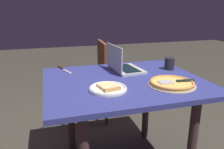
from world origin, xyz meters
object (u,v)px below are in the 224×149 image
at_px(table_knife, 63,69).
at_px(drink_cup, 169,64).
at_px(pizza_tray, 172,83).
at_px(chair_near, 92,76).
at_px(pizza_plate, 108,88).
at_px(laptop, 123,66).
at_px(dining_table, 124,93).

relative_size(table_knife, drink_cup, 2.47).
bearing_deg(pizza_tray, drink_cup, 62.21).
bearing_deg(chair_near, pizza_plate, -95.77).
height_order(laptop, pizza_plate, laptop).
height_order(pizza_plate, drink_cup, drink_cup).
bearing_deg(dining_table, chair_near, 93.62).
xyz_separation_m(dining_table, drink_cup, (0.46, 0.15, 0.16)).
relative_size(pizza_plate, chair_near, 0.27).
height_order(pizza_plate, table_knife, pizza_plate).
height_order(dining_table, chair_near, chair_near).
xyz_separation_m(dining_table, chair_near, (-0.06, 0.92, -0.13)).
relative_size(pizza_plate, table_knife, 0.99).
bearing_deg(table_knife, dining_table, -44.60).
relative_size(dining_table, pizza_tray, 3.56).
bearing_deg(pizza_tray, pizza_plate, 175.59).
distance_m(laptop, chair_near, 0.77).
bearing_deg(pizza_tray, chair_near, 106.03).
bearing_deg(drink_cup, pizza_plate, -152.32).
bearing_deg(pizza_plate, dining_table, 46.96).
relative_size(pizza_tray, table_knife, 1.30).
relative_size(drink_cup, chair_near, 0.11).
relative_size(pizza_plate, pizza_tray, 0.76).
xyz_separation_m(dining_table, pizza_tray, (0.27, -0.21, 0.13)).
distance_m(pizza_plate, pizza_tray, 0.44).
bearing_deg(chair_near, table_knife, -123.54).
distance_m(pizza_plate, table_knife, 0.62).
bearing_deg(dining_table, laptop, 72.75).
xyz_separation_m(pizza_plate, table_knife, (-0.23, 0.58, -0.01)).
height_order(dining_table, pizza_plate, pizza_plate).
distance_m(pizza_tray, drink_cup, 0.41).
distance_m(dining_table, chair_near, 0.93).
bearing_deg(table_knife, pizza_plate, -67.98).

